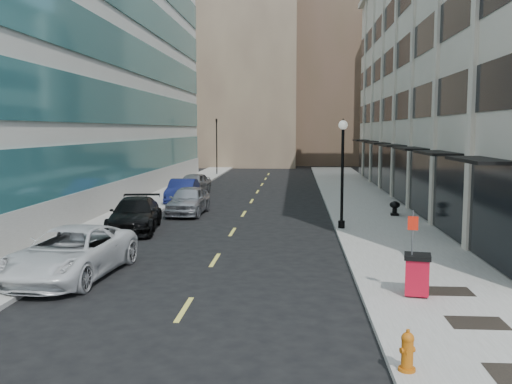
# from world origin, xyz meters

# --- Properties ---
(ground) EXTENTS (160.00, 160.00, 0.00)m
(ground) POSITION_xyz_m (0.00, 0.00, 0.00)
(ground) COLOR black
(ground) RESTS_ON ground
(sidewalk_right) EXTENTS (5.00, 80.00, 0.15)m
(sidewalk_right) POSITION_xyz_m (7.50, 20.00, 0.07)
(sidewalk_right) COLOR gray
(sidewalk_right) RESTS_ON ground
(sidewalk_left) EXTENTS (3.00, 80.00, 0.15)m
(sidewalk_left) POSITION_xyz_m (-6.50, 20.00, 0.07)
(sidewalk_left) COLOR gray
(sidewalk_left) RESTS_ON ground
(building_right) EXTENTS (15.30, 46.50, 18.25)m
(building_right) POSITION_xyz_m (16.94, 26.99, 8.99)
(building_right) COLOR beige
(building_right) RESTS_ON ground
(building_left) EXTENTS (16.14, 46.00, 20.00)m
(building_left) POSITION_xyz_m (-15.95, 27.00, 9.99)
(building_left) COLOR #BCB8AA
(building_left) RESTS_ON ground
(skyline_tan_near) EXTENTS (14.00, 18.00, 28.00)m
(skyline_tan_near) POSITION_xyz_m (-4.00, 68.00, 14.00)
(skyline_tan_near) COLOR #8C785B
(skyline_tan_near) RESTS_ON ground
(skyline_brown) EXTENTS (12.00, 16.00, 34.00)m
(skyline_brown) POSITION_xyz_m (8.00, 72.00, 17.00)
(skyline_brown) COLOR brown
(skyline_brown) RESTS_ON ground
(skyline_tan_far) EXTENTS (12.00, 14.00, 22.00)m
(skyline_tan_far) POSITION_xyz_m (-14.00, 78.00, 11.00)
(skyline_tan_far) COLOR #8C785B
(skyline_tan_far) RESTS_ON ground
(skyline_stone) EXTENTS (10.00, 14.00, 20.00)m
(skyline_stone) POSITION_xyz_m (18.00, 66.00, 10.00)
(skyline_stone) COLOR beige
(skyline_stone) RESTS_ON ground
(grate_mid) EXTENTS (1.40, 1.00, 0.01)m
(grate_mid) POSITION_xyz_m (7.60, 1.00, 0.15)
(grate_mid) COLOR black
(grate_mid) RESTS_ON sidewalk_right
(grate_far) EXTENTS (1.40, 1.00, 0.01)m
(grate_far) POSITION_xyz_m (7.60, 3.80, 0.15)
(grate_far) COLOR black
(grate_far) RESTS_ON sidewalk_right
(road_centerline) EXTENTS (0.15, 68.20, 0.01)m
(road_centerline) POSITION_xyz_m (0.00, 17.00, 0.01)
(road_centerline) COLOR #D8CC4C
(road_centerline) RESTS_ON ground
(traffic_signal) EXTENTS (0.66, 0.66, 6.98)m
(traffic_signal) POSITION_xyz_m (-5.50, 48.00, 5.72)
(traffic_signal) COLOR black
(traffic_signal) RESTS_ON ground
(car_white_van) EXTENTS (3.25, 6.23, 1.67)m
(car_white_van) POSITION_xyz_m (-4.45, 5.11, 0.84)
(car_white_van) COLOR silver
(car_white_van) RESTS_ON ground
(car_black_pickup) EXTENTS (2.94, 5.76, 1.60)m
(car_black_pickup) POSITION_xyz_m (-4.80, 14.00, 0.80)
(car_black_pickup) COLOR black
(car_black_pickup) RESTS_ON ground
(car_silver_sedan) EXTENTS (2.10, 4.93, 1.66)m
(car_silver_sedan) POSITION_xyz_m (-3.20, 19.54, 0.83)
(car_silver_sedan) COLOR #94969C
(car_silver_sedan) RESTS_ON ground
(car_blue_sedan) EXTENTS (1.82, 4.89, 1.60)m
(car_blue_sedan) POSITION_xyz_m (-4.60, 24.75, 0.80)
(car_blue_sedan) COLOR #151D52
(car_blue_sedan) RESTS_ON ground
(car_grey_sedan) EXTENTS (2.47, 4.97, 1.63)m
(car_grey_sedan) POSITION_xyz_m (-4.80, 29.92, 0.81)
(car_grey_sedan) COLOR slate
(car_grey_sedan) RESTS_ON ground
(fire_hydrant) EXTENTS (0.35, 0.35, 0.85)m
(fire_hydrant) POSITION_xyz_m (5.30, -2.00, 0.56)
(fire_hydrant) COLOR #C45E0D
(fire_hydrant) RESTS_ON sidewalk_right
(trash_bin) EXTENTS (0.88, 0.91, 1.22)m
(trash_bin) POSITION_xyz_m (6.58, 3.30, 0.81)
(trash_bin) COLOR #B20B21
(trash_bin) RESTS_ON sidewalk_right
(lamppost) EXTENTS (0.45, 0.45, 5.36)m
(lamppost) POSITION_xyz_m (5.30, 14.64, 3.30)
(lamppost) COLOR black
(lamppost) RESTS_ON sidewalk_right
(sign_post) EXTENTS (0.29, 0.09, 2.51)m
(sign_post) POSITION_xyz_m (6.40, 3.22, 1.76)
(sign_post) COLOR slate
(sign_post) RESTS_ON sidewalk_right
(urn_planter) EXTENTS (0.58, 0.58, 0.80)m
(urn_planter) POSITION_xyz_m (8.60, 18.99, 0.64)
(urn_planter) COLOR black
(urn_planter) RESTS_ON sidewalk_right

